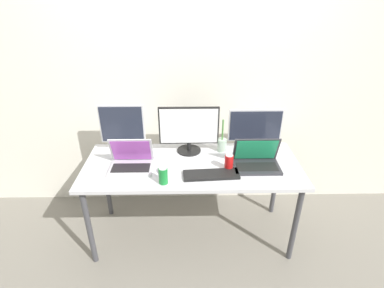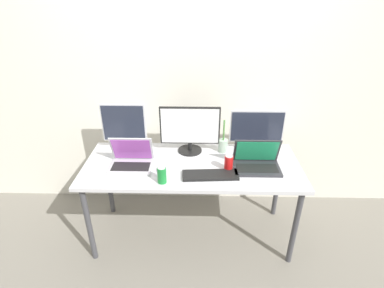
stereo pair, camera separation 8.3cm
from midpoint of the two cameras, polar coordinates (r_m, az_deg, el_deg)
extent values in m
plane|color=gray|center=(2.85, -0.87, -16.60)|extent=(16.00, 16.00, 0.00)
cube|color=silver|center=(2.71, -1.12, 13.06)|extent=(7.00, 0.08, 2.60)
cylinder|color=#424247|center=(2.52, -19.95, -14.73)|extent=(0.04, 0.04, 0.71)
cylinder|color=#424247|center=(2.52, 18.15, -14.44)|extent=(0.04, 0.04, 0.71)
cylinder|color=#424247|center=(2.95, -16.73, -7.22)|extent=(0.04, 0.04, 0.71)
cylinder|color=#424247|center=(2.95, 14.85, -6.97)|extent=(0.04, 0.04, 0.71)
cube|color=silver|center=(2.39, -0.99, -4.14)|extent=(1.71, 0.70, 0.03)
cylinder|color=silver|center=(2.65, -13.50, -1.02)|extent=(0.18, 0.18, 0.01)
cylinder|color=silver|center=(2.63, -13.60, -0.21)|extent=(0.03, 0.03, 0.07)
cube|color=silver|center=(2.55, -14.10, 3.76)|extent=(0.37, 0.02, 0.33)
cube|color=#232838|center=(2.53, -14.16, 3.64)|extent=(0.34, 0.01, 0.30)
cylinder|color=black|center=(2.57, -1.50, -1.21)|extent=(0.20, 0.20, 0.01)
cylinder|color=black|center=(2.55, -1.51, -0.46)|extent=(0.03, 0.03, 0.06)
cube|color=black|center=(2.46, -1.57, 3.52)|extent=(0.50, 0.02, 0.32)
cube|color=white|center=(2.45, -1.57, 3.40)|extent=(0.47, 0.01, 0.30)
cylinder|color=silver|center=(2.64, 10.62, -0.78)|extent=(0.20, 0.20, 0.01)
cylinder|color=silver|center=(2.62, 10.70, 0.03)|extent=(0.03, 0.03, 0.07)
cube|color=silver|center=(2.55, 11.05, 3.53)|extent=(0.45, 0.02, 0.28)
cube|color=#232838|center=(2.54, 11.10, 3.40)|extent=(0.42, 0.01, 0.26)
cube|color=silver|center=(2.37, -12.47, -4.48)|extent=(0.33, 0.23, 0.02)
cube|color=black|center=(2.35, -12.57, -4.47)|extent=(0.29, 0.13, 0.00)
cube|color=silver|center=(2.38, -12.44, -1.08)|extent=(0.33, 0.09, 0.22)
cube|color=#A54CB2|center=(2.37, -12.46, -1.21)|extent=(0.30, 0.08, 0.20)
cube|color=#2D2D33|center=(2.38, 11.21, -4.29)|extent=(0.35, 0.22, 0.02)
cube|color=black|center=(2.36, 11.31, -4.27)|extent=(0.31, 0.12, 0.00)
cube|color=#2D2D33|center=(2.38, 11.12, -0.98)|extent=(0.35, 0.08, 0.21)
cube|color=#1E8C59|center=(2.38, 11.15, -1.10)|extent=(0.32, 0.07, 0.19)
cube|color=black|center=(2.24, 2.61, -5.85)|extent=(0.42, 0.16, 0.02)
ellipsoid|color=slate|center=(2.30, -6.67, -4.86)|extent=(0.08, 0.10, 0.04)
cylinder|color=#197F33|center=(2.15, -6.62, -6.03)|extent=(0.07, 0.07, 0.12)
cylinder|color=silver|center=(2.12, -6.71, -4.61)|extent=(0.06, 0.06, 0.00)
cylinder|color=red|center=(2.30, 6.02, -3.51)|extent=(0.07, 0.07, 0.12)
cylinder|color=silver|center=(2.27, 6.10, -2.16)|extent=(0.06, 0.06, 0.00)
cylinder|color=#B2D1B7|center=(2.55, 4.80, -0.22)|extent=(0.08, 0.08, 0.11)
cylinder|color=#519342|center=(2.49, 4.93, 2.72)|extent=(0.01, 0.01, 0.18)
camera|label=1|loc=(0.04, -91.03, -0.55)|focal=28.00mm
camera|label=2|loc=(0.04, 88.97, 0.55)|focal=28.00mm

